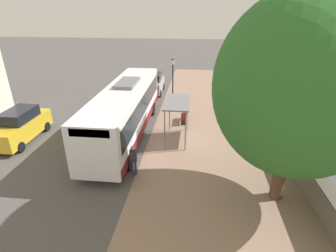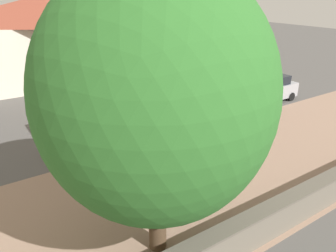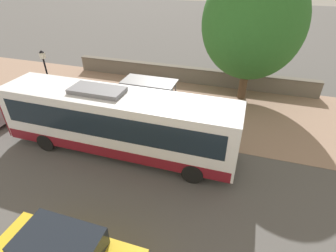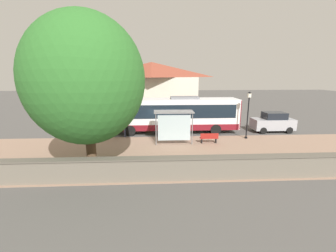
{
  "view_description": "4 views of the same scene",
  "coord_description": "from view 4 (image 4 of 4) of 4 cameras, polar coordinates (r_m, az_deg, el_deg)",
  "views": [
    {
      "loc": [
        -2.93,
        14.69,
        8.1
      ],
      "look_at": [
        -1.55,
        1.99,
        2.24
      ],
      "focal_mm": 28.0,
      "sensor_mm": 36.0,
      "label": 1
    },
    {
      "loc": [
        -14.14,
        8.92,
        8.02
      ],
      "look_at": [
        -1.41,
        0.42,
        1.52
      ],
      "focal_mm": 35.0,
      "sensor_mm": 36.0,
      "label": 2
    },
    {
      "loc": [
        11.67,
        4.6,
        8.71
      ],
      "look_at": [
        0.0,
        0.91,
        0.94
      ],
      "focal_mm": 28.0,
      "sensor_mm": 36.0,
      "label": 3
    },
    {
      "loc": [
        -19.75,
        0.57,
        5.6
      ],
      "look_at": [
        0.4,
        -0.5,
        0.92
      ],
      "focal_mm": 24.0,
      "sensor_mm": 36.0,
      "label": 4
    }
  ],
  "objects": [
    {
      "name": "ground_plane",
      "position": [
        20.53,
        -1.34,
        -2.76
      ],
      "size": [
        120.0,
        120.0,
        0.0
      ],
      "primitive_type": "plane",
      "color": "#514F4C",
      "rests_on": "ground"
    },
    {
      "name": "sidewalk_plaza",
      "position": [
        16.25,
        -0.85,
        -7.05
      ],
      "size": [
        9.0,
        44.0,
        0.02
      ],
      "color": "#937560",
      "rests_on": "ground"
    },
    {
      "name": "stone_wall",
      "position": [
        12.26,
        -0.11,
        -10.75
      ],
      "size": [
        0.6,
        20.0,
        1.29
      ],
      "color": "#6B6356",
      "rests_on": "ground"
    },
    {
      "name": "background_building",
      "position": [
        36.8,
        -4.12,
        10.26
      ],
      "size": [
        8.59,
        14.27,
        7.45
      ],
      "color": "beige",
      "rests_on": "ground"
    },
    {
      "name": "bus",
      "position": [
        21.81,
        1.84,
        3.08
      ],
      "size": [
        2.65,
        12.1,
        3.51
      ],
      "color": "white",
      "rests_on": "ground"
    },
    {
      "name": "bus_shelter",
      "position": [
        18.15,
        1.48,
        2.17
      ],
      "size": [
        1.56,
        3.2,
        2.66
      ],
      "color": "slate",
      "rests_on": "ground"
    },
    {
      "name": "pedestrian",
      "position": [
        20.55,
        -10.98,
        -0.09
      ],
      "size": [
        0.34,
        0.23,
        1.71
      ],
      "color": "#2D3347",
      "rests_on": "ground"
    },
    {
      "name": "bench",
      "position": [
        18.81,
        10.38,
        -2.98
      ],
      "size": [
        0.4,
        1.49,
        0.88
      ],
      "color": "maroon",
      "rests_on": "ground"
    },
    {
      "name": "street_lamp_near",
      "position": [
        20.65,
        19.67,
        3.57
      ],
      "size": [
        0.28,
        0.28,
        4.15
      ],
      "color": "black",
      "rests_on": "ground"
    },
    {
      "name": "shade_tree",
      "position": [
        13.48,
        -20.23,
        10.94
      ],
      "size": [
        6.58,
        6.58,
        8.92
      ],
      "color": "brown",
      "rests_on": "ground"
    },
    {
      "name": "parked_car_behind_bus",
      "position": [
        24.47,
        25.07,
        0.86
      ],
      "size": [
        1.87,
        3.94,
        1.95
      ],
      "color": "#9EA0A8",
      "rests_on": "ground"
    },
    {
      "name": "parked_car_far_lane",
      "position": [
        28.41,
        -2.52,
        3.74
      ],
      "size": [
        1.85,
        4.62,
        2.08
      ],
      "color": "gold",
      "rests_on": "ground"
    }
  ]
}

